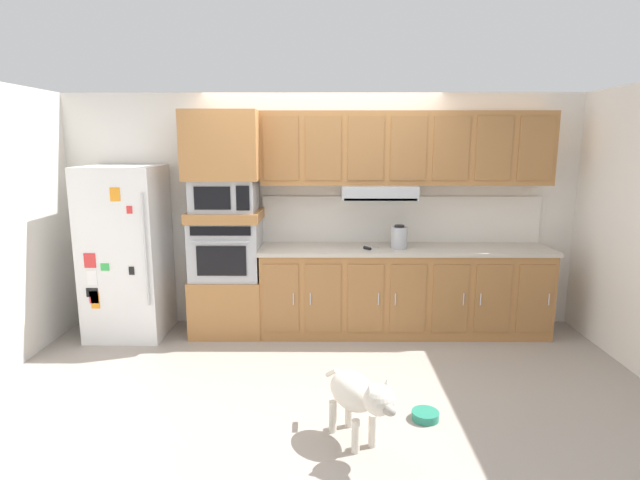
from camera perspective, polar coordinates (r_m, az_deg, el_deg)
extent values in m
plane|color=#9E9389|center=(4.85, 0.21, -13.34)|extent=(9.60, 9.60, 0.00)
cube|color=silver|center=(5.58, 0.24, 3.28)|extent=(6.20, 0.12, 2.50)
cube|color=silver|center=(5.29, -31.74, 1.20)|extent=(0.12, 7.10, 2.50)
cube|color=white|center=(5.28, 32.24, 1.13)|extent=(0.12, 7.10, 2.50)
cube|color=white|center=(5.60, -20.88, -1.27)|extent=(0.76, 0.70, 1.76)
cylinder|color=silver|center=(5.13, -18.98, -1.08)|extent=(0.02, 0.02, 1.10)
cube|color=red|center=(5.13, -20.60, 3.19)|extent=(0.05, 0.01, 0.07)
cube|color=red|center=(5.46, -24.02, -5.87)|extent=(0.09, 0.01, 0.13)
cube|color=black|center=(5.45, -24.20, -5.40)|extent=(0.11, 0.01, 0.09)
cube|color=red|center=(5.37, -24.41, -2.11)|extent=(0.11, 0.01, 0.14)
cube|color=green|center=(5.33, -22.98, -2.81)|extent=(0.08, 0.01, 0.07)
cube|color=white|center=(5.41, -24.20, -3.88)|extent=(0.09, 0.01, 0.15)
cube|color=orange|center=(5.46, -23.90, -6.27)|extent=(0.08, 0.01, 0.15)
cube|color=black|center=(5.24, -20.38, -3.25)|extent=(0.05, 0.01, 0.08)
cube|color=orange|center=(5.16, -22.01, 4.76)|extent=(0.09, 0.01, 0.13)
cube|color=#A8703D|center=(5.54, -10.20, -7.07)|extent=(0.74, 0.62, 0.60)
cube|color=#A8AAAF|center=(5.38, -10.42, -0.98)|extent=(0.70, 0.58, 0.60)
cube|color=black|center=(5.11, -11.00, -2.32)|extent=(0.49, 0.01, 0.30)
cube|color=black|center=(5.05, -11.13, 0.99)|extent=(0.59, 0.01, 0.09)
cylinder|color=#A8AAAF|center=(5.05, -11.13, -0.23)|extent=(0.56, 0.02, 0.02)
cube|color=#A8703D|center=(5.32, -10.55, 2.71)|extent=(0.74, 0.62, 0.10)
cube|color=#A8AAAF|center=(5.30, -10.63, 4.96)|extent=(0.64, 0.53, 0.32)
cube|color=black|center=(5.04, -12.00, 4.62)|extent=(0.35, 0.01, 0.22)
cube|color=black|center=(4.99, -8.66, 4.66)|extent=(0.13, 0.01, 0.24)
cube|color=#A8703D|center=(5.27, -10.82, 10.37)|extent=(0.74, 0.62, 0.68)
cube|color=#A8703D|center=(5.47, 9.31, -5.73)|extent=(2.97, 0.60, 0.88)
cube|color=#9A6738|center=(5.12, -4.43, -6.56)|extent=(0.36, 0.01, 0.70)
cylinder|color=#BCBCC1|center=(5.10, -3.01, -6.62)|extent=(0.01, 0.01, 0.12)
cube|color=#9A6738|center=(5.10, 0.35, -6.59)|extent=(0.36, 0.01, 0.70)
cylinder|color=#BCBCC1|center=(5.09, -1.09, -6.64)|extent=(0.01, 0.01, 0.12)
cube|color=#9A6738|center=(5.12, 5.13, -6.57)|extent=(0.36, 0.01, 0.70)
cylinder|color=#BCBCC1|center=(5.12, 6.57, -6.61)|extent=(0.01, 0.01, 0.12)
cube|color=#9A6738|center=(5.17, 9.84, -6.51)|extent=(0.36, 0.01, 0.70)
cylinder|color=#BCBCC1|center=(5.14, 8.46, -6.58)|extent=(0.01, 0.01, 0.12)
cube|color=#9A6738|center=(5.26, 14.42, -6.41)|extent=(0.36, 0.01, 0.70)
cylinder|color=#BCBCC1|center=(5.28, 15.81, -6.42)|extent=(0.01, 0.01, 0.12)
cube|color=#9A6738|center=(5.38, 18.83, -6.27)|extent=(0.36, 0.01, 0.70)
cylinder|color=#BCBCC1|center=(5.33, 17.58, -6.36)|extent=(0.01, 0.01, 0.12)
cube|color=#9A6738|center=(5.53, 23.02, -6.11)|extent=(0.36, 0.01, 0.70)
cylinder|color=#BCBCC1|center=(5.56, 24.30, -6.10)|extent=(0.01, 0.01, 0.12)
cube|color=#BCB2A3|center=(5.36, 9.46, -1.01)|extent=(3.01, 0.64, 0.04)
cube|color=silver|center=(5.59, 9.09, 2.32)|extent=(3.01, 0.02, 0.50)
cube|color=#A8703D|center=(5.37, 9.59, 10.10)|extent=(2.97, 0.34, 0.74)
cube|color=#A8AAAF|center=(5.29, 6.56, 5.39)|extent=(0.76, 0.48, 0.14)
cube|color=black|center=(5.08, 6.81, 4.53)|extent=(0.72, 0.04, 0.02)
cube|color=#9A6738|center=(5.14, -4.43, 10.19)|extent=(0.36, 0.01, 0.63)
cube|color=#9A6738|center=(5.13, 0.37, 10.22)|extent=(0.36, 0.01, 0.63)
cube|color=#9A6738|center=(5.14, 5.17, 10.18)|extent=(0.36, 0.01, 0.63)
cube|color=#9A6738|center=(5.20, 9.90, 10.07)|extent=(0.36, 0.01, 0.63)
cube|color=#9A6738|center=(5.28, 14.51, 9.90)|extent=(0.36, 0.01, 0.63)
cube|color=#9A6738|center=(5.40, 18.94, 9.67)|extent=(0.36, 0.01, 0.63)
cube|color=#9A6738|center=(5.55, 23.14, 9.41)|extent=(0.36, 0.01, 0.63)
cylinder|color=black|center=(5.19, 5.34, -0.90)|extent=(0.08, 0.10, 0.03)
cylinder|color=silver|center=(5.26, 6.26, -0.76)|extent=(0.07, 0.10, 0.01)
cylinder|color=#A8AAAF|center=(5.27, 8.86, 0.26)|extent=(0.17, 0.17, 0.22)
cylinder|color=black|center=(5.25, 8.90, 1.55)|extent=(0.10, 0.10, 0.02)
ellipsoid|color=beige|center=(3.57, 3.67, -16.54)|extent=(0.42, 0.47, 0.25)
sphere|color=beige|center=(3.33, 6.60, -17.39)|extent=(0.20, 0.20, 0.20)
ellipsoid|color=gray|center=(3.27, 7.70, -18.35)|extent=(0.12, 0.13, 0.07)
cone|color=beige|center=(3.34, 7.47, -15.68)|extent=(0.05, 0.05, 0.06)
cone|color=beige|center=(3.26, 5.51, -16.29)|extent=(0.05, 0.05, 0.06)
cylinder|color=beige|center=(3.75, 1.35, -14.64)|extent=(0.10, 0.14, 0.11)
cylinder|color=beige|center=(3.62, 5.91, -20.46)|extent=(0.05, 0.05, 0.23)
cylinder|color=beige|center=(3.55, 4.02, -21.10)|extent=(0.05, 0.05, 0.23)
cylinder|color=beige|center=(3.81, 3.27, -18.64)|extent=(0.05, 0.05, 0.23)
cylinder|color=beige|center=(3.75, 1.44, -19.18)|extent=(0.05, 0.05, 0.23)
cylinder|color=#267F66|center=(4.00, 11.72, -18.71)|extent=(0.20, 0.20, 0.06)
cylinder|color=brown|center=(4.00, 11.72, -18.59)|extent=(0.15, 0.15, 0.03)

